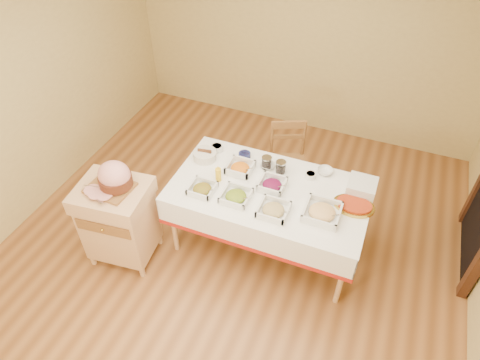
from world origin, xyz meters
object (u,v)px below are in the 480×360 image
at_px(ham_on_board, 114,178).
at_px(mustard_bottle, 218,174).
at_px(dining_chair, 288,162).
at_px(brass_platter, 354,205).
at_px(preserve_jar_left, 267,163).
at_px(preserve_jar_right, 281,167).
at_px(butcher_cart, 119,219).
at_px(bread_basket, 205,155).
at_px(dining_table, 269,201).
at_px(plate_stack, 362,187).

height_order(ham_on_board, mustard_bottle, ham_on_board).
distance_m(dining_chair, brass_platter, 1.13).
xyz_separation_m(preserve_jar_left, preserve_jar_right, (0.15, -0.01, -0.00)).
xyz_separation_m(preserve_jar_right, mustard_bottle, (-0.50, -0.33, 0.02)).
height_order(butcher_cart, bread_basket, butcher_cart).
distance_m(dining_table, butcher_cart, 1.42).
bearing_deg(plate_stack, bread_basket, -176.46).
height_order(dining_table, preserve_jar_right, preserve_jar_right).
xyz_separation_m(preserve_jar_right, plate_stack, (0.77, 0.01, 0.00)).
relative_size(butcher_cart, plate_stack, 3.55).
distance_m(dining_table, bread_basket, 0.79).
xyz_separation_m(ham_on_board, brass_platter, (1.98, 0.68, -0.23)).
height_order(preserve_jar_left, mustard_bottle, mustard_bottle).
height_order(butcher_cart, brass_platter, butcher_cart).
bearing_deg(brass_platter, plate_stack, 84.00).
bearing_deg(dining_table, dining_chair, 93.45).
bearing_deg(ham_on_board, butcher_cart, -141.89).
relative_size(ham_on_board, bread_basket, 1.75).
xyz_separation_m(dining_table, bread_basket, (-0.74, 0.18, 0.21)).
distance_m(butcher_cart, preserve_jar_right, 1.60).
bearing_deg(plate_stack, dining_table, -160.80).
height_order(butcher_cart, preserve_jar_right, butcher_cart).
bearing_deg(brass_platter, dining_table, -175.82).
bearing_deg(dining_chair, preserve_jar_left, -99.43).
relative_size(butcher_cart, mustard_bottle, 5.14).
height_order(preserve_jar_left, plate_stack, preserve_jar_left).
xyz_separation_m(ham_on_board, preserve_jar_left, (1.09, 0.90, -0.19)).
bearing_deg(mustard_bottle, dining_chair, 62.57).
relative_size(butcher_cart, preserve_jar_right, 7.11).
height_order(dining_chair, ham_on_board, ham_on_board).
relative_size(mustard_bottle, brass_platter, 0.47).
distance_m(ham_on_board, plate_stack, 2.20).
bearing_deg(ham_on_board, dining_table, 27.09).
relative_size(preserve_jar_right, mustard_bottle, 0.72).
xyz_separation_m(preserve_jar_right, bread_basket, (-0.76, -0.09, -0.01)).
relative_size(dining_table, brass_platter, 4.98).
bearing_deg(preserve_jar_left, preserve_jar_right, -4.95).
relative_size(preserve_jar_left, brass_platter, 0.34).
xyz_separation_m(dining_chair, ham_on_board, (-1.17, -1.41, 0.54)).
distance_m(butcher_cart, mustard_bottle, 1.02).
distance_m(bread_basket, brass_platter, 1.51).
relative_size(ham_on_board, preserve_jar_left, 3.24).
xyz_separation_m(butcher_cart, mustard_bottle, (0.77, 0.59, 0.33)).
height_order(preserve_jar_right, mustard_bottle, mustard_bottle).
height_order(preserve_jar_right, brass_platter, preserve_jar_right).
bearing_deg(preserve_jar_left, dining_chair, 80.57).
distance_m(dining_table, plate_stack, 0.86).
distance_m(ham_on_board, mustard_bottle, 0.93).
relative_size(mustard_bottle, bread_basket, 0.74).
bearing_deg(butcher_cart, brass_platter, 19.39).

